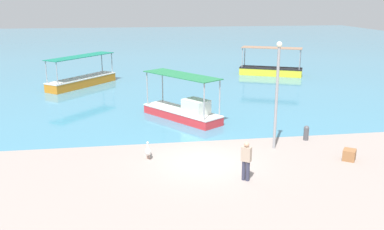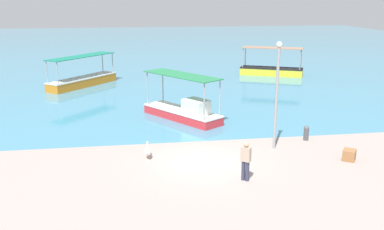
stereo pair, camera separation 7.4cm
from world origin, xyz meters
name	(u,v)px [view 2 (the right image)]	position (x,y,z in m)	size (l,w,h in m)	color
ground	(203,162)	(0.00, 0.00, 0.00)	(120.00, 120.00, 0.00)	gray
harbor_water	(149,47)	(0.00, 48.00, 0.00)	(110.00, 90.00, 0.00)	teal
fishing_boat_outer	(83,80)	(-7.17, 18.91, 0.55)	(5.60, 6.33, 2.59)	orange
fishing_boat_far_right	(184,110)	(0.08, 7.29, 0.61)	(4.61, 5.58, 2.80)	red
fishing_boat_far_left	(271,70)	(10.58, 21.58, 0.55)	(6.14, 4.06, 2.70)	gold
pelican	(148,151)	(-2.53, 0.88, 0.38)	(0.29, 0.80, 0.80)	#E0997A
lamp_post	(277,90)	(3.87, 1.38, 3.04)	(0.28, 0.28, 5.36)	gray
mooring_bollard	(306,132)	(5.99, 2.35, 0.43)	(0.29, 0.29, 0.80)	#47474C
fisherman_standing	(246,160)	(1.37, -2.22, 0.91)	(0.45, 0.42, 1.69)	#323349
cargo_crate	(349,155)	(6.80, -0.74, 0.26)	(0.61, 0.55, 0.51)	#94613A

